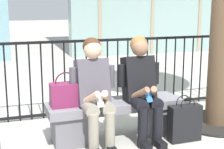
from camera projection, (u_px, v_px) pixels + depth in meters
name	position (u px, v px, depth m)	size (l,w,h in m)	color
ground_plane	(115.00, 137.00, 4.09)	(60.00, 60.00, 0.00)	#B2ADA3
stone_bench	(115.00, 116.00, 4.03)	(1.60, 0.44, 0.45)	slate
seated_person_with_phone	(95.00, 89.00, 3.75)	(0.52, 0.66, 1.21)	gray
seated_person_companion	(142.00, 85.00, 3.93)	(0.52, 0.66, 1.21)	black
handbag_on_bench	(66.00, 94.00, 3.77)	(0.35, 0.18, 0.39)	#7A234C
shopping_bag	(185.00, 123.00, 3.94)	(0.38, 0.14, 0.54)	black
plaza_railing	(92.00, 76.00, 4.88)	(8.39, 0.04, 1.08)	black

